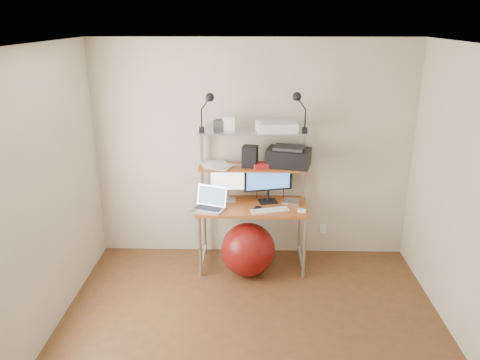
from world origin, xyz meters
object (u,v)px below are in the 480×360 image
at_px(laptop, 210,204).
at_px(exercise_ball, 248,250).
at_px(printer, 289,157).
at_px(monitor_silver, 228,180).
at_px(monitor_black, 268,178).

relative_size(laptop, exercise_ball, 0.69).
distance_m(laptop, exercise_ball, 0.65).
bearing_deg(exercise_ball, printer, 37.92).
relative_size(monitor_silver, monitor_black, 0.84).
distance_m(monitor_silver, exercise_ball, 0.80).
xyz_separation_m(monitor_silver, printer, (0.67, 0.01, 0.27)).
relative_size(monitor_silver, exercise_ball, 0.77).
relative_size(monitor_black, printer, 1.03).
bearing_deg(printer, monitor_silver, -165.20).
height_order(monitor_black, printer, printer).
distance_m(monitor_black, laptop, 0.70).
xyz_separation_m(laptop, exercise_ball, (0.41, -0.10, -0.50)).
xyz_separation_m(laptop, printer, (0.85, 0.24, 0.46)).
bearing_deg(monitor_black, laptop, -175.45).
bearing_deg(printer, monitor_black, -157.87).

